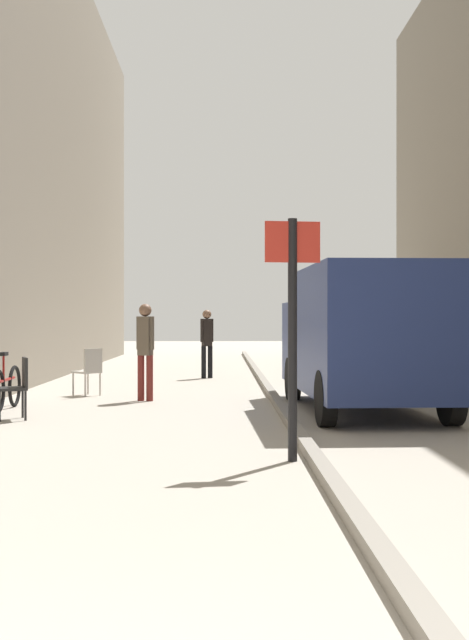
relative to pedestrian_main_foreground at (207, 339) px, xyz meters
The scene contains 9 objects.
ground_plane 6.50m from the pedestrian_main_foreground, 92.01° to the right, with size 80.00×80.00×0.00m, color #A8A093.
kerb_strip 6.63m from the pedestrian_main_foreground, 78.07° to the right, with size 0.16×40.00×0.12m, color gray.
pedestrian_main_foreground is the anchor object (origin of this frame).
pedestrian_mid_block 5.63m from the pedestrian_main_foreground, 100.72° to the right, with size 0.34×0.27×1.81m.
delivery_van 7.73m from the pedestrian_main_foreground, 69.67° to the right, with size 2.20×5.28×2.34m.
street_sign_post 11.77m from the pedestrian_main_foreground, 84.49° to the right, with size 0.60×0.10×2.60m.
bicycle_leaning 7.72m from the pedestrian_main_foreground, 114.69° to the right, with size 0.10×1.77×0.98m.
cafe_chair_near_window 8.63m from the pedestrian_main_foreground, 108.44° to the right, with size 0.57×0.57×0.94m.
cafe_chair_by_doorway 5.11m from the pedestrian_main_foreground, 116.22° to the right, with size 0.62×0.62×0.94m.
Camera 1 is at (0.59, -1.60, 1.52)m, focal length 43.71 mm.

